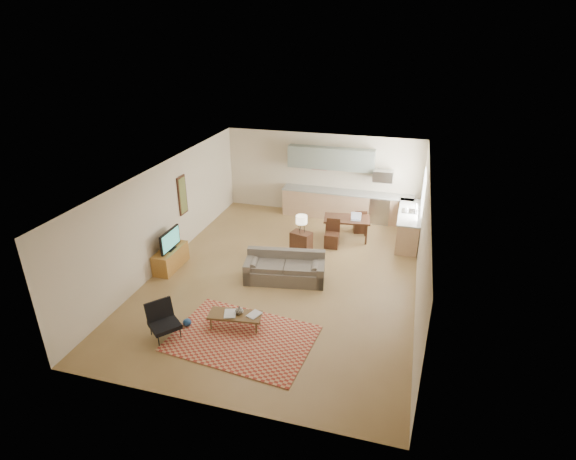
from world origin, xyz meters
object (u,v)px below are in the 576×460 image
(sofa, at_px, (285,268))
(dining_table, at_px, (346,229))
(coffee_table, at_px, (235,321))
(armchair, at_px, (164,322))
(console_table, at_px, (301,243))
(tv_credenza, at_px, (171,258))

(sofa, height_order, dining_table, sofa)
(coffee_table, bearing_deg, armchair, -158.68)
(sofa, distance_m, armchair, 3.31)
(armchair, height_order, dining_table, armchair)
(sofa, height_order, coffee_table, sofa)
(dining_table, bearing_deg, armchair, -124.66)
(sofa, relative_size, dining_table, 1.54)
(sofa, distance_m, console_table, 1.54)
(sofa, relative_size, tv_credenza, 1.75)
(coffee_table, relative_size, tv_credenza, 0.95)
(coffee_table, relative_size, dining_table, 0.83)
(sofa, relative_size, armchair, 2.80)
(armchair, bearing_deg, coffee_table, -22.03)
(dining_table, bearing_deg, tv_credenza, -152.36)
(dining_table, bearing_deg, console_table, -138.10)
(sofa, xyz_separation_m, tv_credenza, (-3.07, -0.18, -0.09))
(console_table, relative_size, dining_table, 0.48)
(coffee_table, xyz_separation_m, console_table, (0.50, 3.68, 0.15))
(sofa, distance_m, dining_table, 3.01)
(coffee_table, relative_size, armchair, 1.52)
(armchair, relative_size, tv_credenza, 0.63)
(dining_table, bearing_deg, coffee_table, -115.55)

